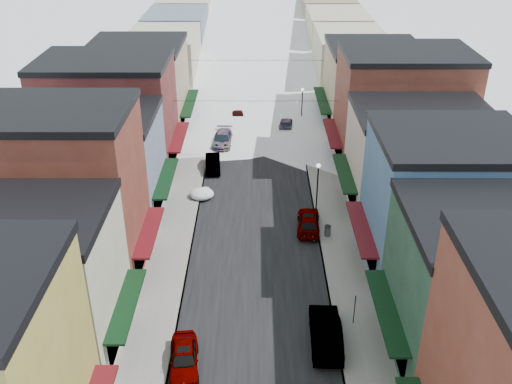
{
  "coord_description": "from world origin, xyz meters",
  "views": [
    {
      "loc": [
        0.08,
        -13.89,
        24.85
      ],
      "look_at": [
        0.0,
        28.55,
        2.11
      ],
      "focal_mm": 40.0,
      "sensor_mm": 36.0,
      "label": 1
    }
  ],
  "objects_px": {
    "car_silver_sedan": "(184,358)",
    "streetlamp_near": "(318,181)",
    "car_green_sedan": "(326,332)",
    "car_dark_hatch": "(213,163)",
    "trash_can": "(328,231)"
  },
  "relations": [
    {
      "from": "car_green_sedan",
      "to": "streetlamp_near",
      "type": "relative_size",
      "value": 1.16
    },
    {
      "from": "car_silver_sedan",
      "to": "trash_can",
      "type": "distance_m",
      "value": 17.23
    },
    {
      "from": "trash_can",
      "to": "car_green_sedan",
      "type": "bearing_deg",
      "value": -96.81
    },
    {
      "from": "car_green_sedan",
      "to": "trash_can",
      "type": "distance_m",
      "value": 12.13
    },
    {
      "from": "car_dark_hatch",
      "to": "car_green_sedan",
      "type": "bearing_deg",
      "value": -75.27
    },
    {
      "from": "car_dark_hatch",
      "to": "car_green_sedan",
      "type": "height_order",
      "value": "car_green_sedan"
    },
    {
      "from": "car_silver_sedan",
      "to": "car_green_sedan",
      "type": "relative_size",
      "value": 0.8
    },
    {
      "from": "trash_can",
      "to": "streetlamp_near",
      "type": "height_order",
      "value": "streetlamp_near"
    },
    {
      "from": "car_dark_hatch",
      "to": "streetlamp_near",
      "type": "distance_m",
      "value": 12.86
    },
    {
      "from": "car_dark_hatch",
      "to": "trash_can",
      "type": "xyz_separation_m",
      "value": [
        10.04,
        -12.42,
        -0.07
      ]
    },
    {
      "from": "car_silver_sedan",
      "to": "streetlamp_near",
      "type": "xyz_separation_m",
      "value": [
        9.36,
        18.17,
        2.26
      ]
    },
    {
      "from": "car_silver_sedan",
      "to": "streetlamp_near",
      "type": "height_order",
      "value": "streetlamp_near"
    },
    {
      "from": "car_silver_sedan",
      "to": "streetlamp_near",
      "type": "bearing_deg",
      "value": 56.71
    },
    {
      "from": "streetlamp_near",
      "to": "trash_can",
      "type": "bearing_deg",
      "value": -82.46
    },
    {
      "from": "car_dark_hatch",
      "to": "trash_can",
      "type": "bearing_deg",
      "value": -55.7
    }
  ]
}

